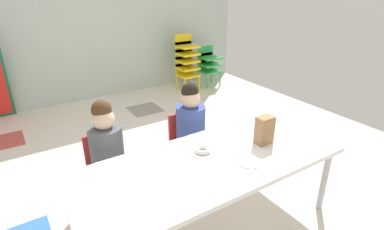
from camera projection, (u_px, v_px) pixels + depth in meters
ground_plane at (183, 183)px, 2.84m from camera, size 5.26×5.47×0.02m
back_wall at (85, 18)px, 4.45m from camera, size 5.26×0.10×2.42m
craft_table at (209, 166)px, 2.14m from camera, size 1.92×0.80×0.57m
seated_child_near_camera at (106, 145)px, 2.36m from camera, size 0.32×0.31×0.92m
seated_child_middle_seat at (190, 122)px, 2.73m from camera, size 0.32×0.31×0.92m
kid_chair_yellow_stack at (186, 60)px, 5.07m from camera, size 0.32×0.30×0.92m
kid_chair_green_stack at (208, 63)px, 5.34m from camera, size 0.32×0.30×0.68m
paper_bag_brown at (264, 130)px, 2.31m from camera, size 0.13×0.09×0.22m
paper_plate_near_edge at (203, 152)px, 2.22m from camera, size 0.18×0.18×0.01m
paper_plate_center_table at (249, 161)px, 2.11m from camera, size 0.18×0.18×0.01m
donut_powdered_on_plate at (203, 150)px, 2.21m from camera, size 0.12×0.12×0.03m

